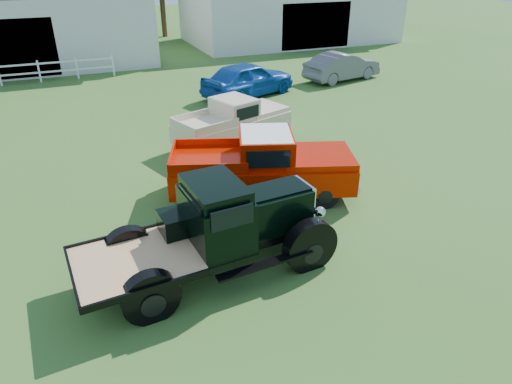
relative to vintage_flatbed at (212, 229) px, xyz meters
name	(u,v)px	position (x,y,z in m)	size (l,w,h in m)	color
ground	(268,253)	(1.41, 0.15, -1.11)	(120.00, 120.00, 0.00)	#446B2C
shed_right	(290,7)	(15.41, 27.15, 1.49)	(16.80, 9.20, 5.20)	silver
vintage_flatbed	(212,229)	(0.00, 0.00, 0.00)	(5.61, 2.22, 2.22)	black
red_pickup	(262,165)	(2.47, 2.96, -0.12)	(5.45, 2.10, 1.99)	#B41500
white_pickup	(233,122)	(3.14, 7.24, -0.26)	(4.64, 1.80, 1.70)	beige
misc_car_blue	(248,79)	(6.12, 13.08, -0.26)	(2.02, 5.02, 1.71)	#114498
misc_car_grey	(342,66)	(12.25, 14.05, -0.35)	(1.61, 4.62, 1.52)	#5A5960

